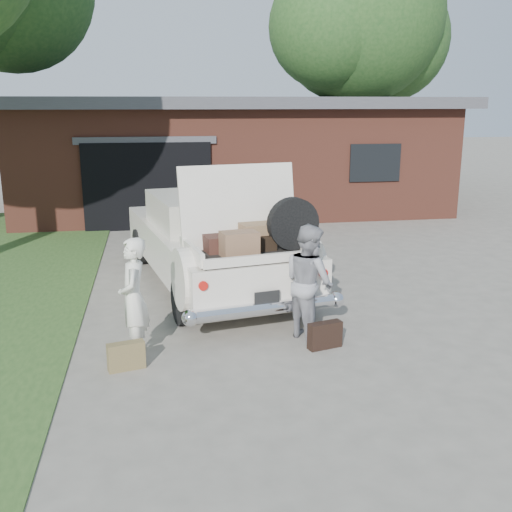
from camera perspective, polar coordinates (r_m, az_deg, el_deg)
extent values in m
plane|color=gray|center=(8.10, 0.73, -8.61)|extent=(90.00, 90.00, 0.00)
cube|color=brown|center=(19.05, -2.65, 9.41)|extent=(12.00, 7.00, 3.00)
cube|color=#4C4C51|center=(18.97, -2.71, 14.38)|extent=(12.80, 7.80, 0.30)
cube|color=black|center=(15.51, -10.26, 6.55)|extent=(3.20, 0.30, 2.20)
cube|color=#4C4C51|center=(15.33, -10.46, 10.78)|extent=(3.50, 0.12, 0.18)
cube|color=black|center=(16.47, 11.26, 8.71)|extent=(1.40, 0.08, 1.00)
cylinder|color=#38281E|center=(23.69, 9.30, 12.61)|extent=(0.44, 0.44, 4.96)
sphere|color=#395C26|center=(23.87, 9.69, 21.56)|extent=(6.28, 6.28, 6.28)
sphere|color=#395C26|center=(24.87, 12.37, 19.51)|extent=(4.71, 4.71, 4.71)
sphere|color=#395C26|center=(22.70, 7.13, 20.90)|extent=(4.40, 4.40, 4.40)
cube|color=silver|center=(10.66, -4.32, 0.83)|extent=(2.97, 5.64, 0.70)
cube|color=beige|center=(10.83, -4.85, 4.37)|extent=(2.13, 2.43, 0.56)
cube|color=black|center=(11.81, -6.18, 5.07)|extent=(1.65, 0.39, 0.47)
cube|color=black|center=(9.88, -3.26, 3.29)|extent=(1.65, 0.39, 0.47)
cylinder|color=black|center=(8.82, -6.90, -4.29)|extent=(0.36, 0.74, 0.71)
cylinder|color=black|center=(9.41, 4.35, -3.03)|extent=(0.36, 0.74, 0.71)
cylinder|color=black|center=(12.27, -10.89, 0.91)|extent=(0.36, 0.74, 0.71)
cylinder|color=black|center=(12.69, -2.48, 1.61)|extent=(0.36, 0.74, 0.71)
cylinder|color=silver|center=(8.24, 1.00, -5.01)|extent=(2.19, 0.59, 0.19)
cylinder|color=#A5140F|center=(7.92, -5.13, -2.77)|extent=(0.15, 0.13, 0.13)
cylinder|color=#A5140F|center=(8.52, 6.34, -1.56)|extent=(0.15, 0.13, 0.13)
cube|color=black|center=(8.17, 1.06, -3.99)|extent=(0.36, 0.09, 0.18)
cube|color=black|center=(8.69, -0.65, 0.23)|extent=(1.85, 1.46, 0.04)
cube|color=silver|center=(8.42, -6.15, 0.44)|extent=(0.28, 1.17, 0.19)
cube|color=silver|center=(8.98, 4.51, 1.36)|extent=(0.28, 1.17, 0.19)
cube|color=silver|center=(8.13, 0.75, -0.29)|extent=(1.70, 0.37, 0.13)
cube|color=silver|center=(9.00, -1.68, 4.81)|extent=(1.82, 0.59, 1.22)
cube|color=#41231C|center=(8.81, -2.63, 1.35)|extent=(0.80, 0.59, 0.23)
cube|color=#8A6246|center=(8.42, -1.60, 1.16)|extent=(0.56, 0.42, 0.35)
cube|color=black|center=(8.82, -0.65, 1.33)|extent=(0.78, 0.58, 0.22)
cube|color=#8F6C48|center=(8.86, 0.23, 2.56)|extent=(0.58, 0.43, 0.18)
cylinder|color=black|center=(8.79, 3.54, 3.10)|extent=(0.79, 0.31, 0.77)
imported|color=silver|center=(7.72, -11.58, -3.94)|extent=(0.38, 0.57, 1.55)
imported|color=gray|center=(8.18, 5.06, -2.47)|extent=(0.83, 0.93, 1.60)
cube|color=olive|center=(7.56, -12.26, -9.29)|extent=(0.47, 0.25, 0.35)
cube|color=black|center=(8.04, 6.58, -7.50)|extent=(0.48, 0.26, 0.36)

